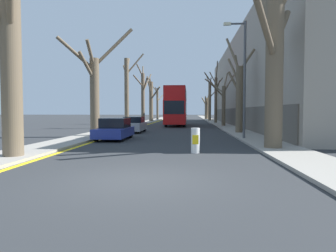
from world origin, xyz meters
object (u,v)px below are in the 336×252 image
object	(u,v)px
street_tree_left_0	(11,65)
street_tree_left_1	(94,89)
street_tree_left_3	(143,95)
street_tree_right_5	(207,107)
street_tree_left_4	(151,100)
parked_car_1	(134,125)
street_tree_left_5	(157,102)
street_tree_right_2	(223,101)
street_tree_right_4	(210,99)
street_tree_right_3	(216,96)
street_tree_right_0	(275,63)
lamp_post	(243,74)
street_tree_right_1	(239,92)
traffic_bollard	(195,140)
parked_car_0	(115,129)
street_tree_left_2	(127,91)
double_decker_bus	(176,105)

from	to	relation	value
street_tree_left_0	street_tree_left_1	size ratio (longest dim) A/B	0.98
street_tree_left_3	street_tree_right_5	distance (m)	26.57
street_tree_left_4	parked_car_1	world-z (taller)	street_tree_left_4
street_tree_left_5	street_tree_right_2	bearing A→B (deg)	-68.32
street_tree_right_4	parked_car_1	bearing A→B (deg)	-105.66
street_tree_right_3	street_tree_right_0	bearing A→B (deg)	-89.97
street_tree_left_0	street_tree_right_2	xyz separation A→B (m)	(10.50, 24.34, -0.49)
street_tree_right_4	lamp_post	distance (m)	36.76
street_tree_right_1	lamp_post	xyz separation A→B (m)	(-0.62, -5.42, 0.76)
traffic_bollard	street_tree_left_3	bearing A→B (deg)	103.18
street_tree_left_1	parked_car_1	bearing A→B (deg)	70.03
street_tree_left_4	street_tree_right_0	world-z (taller)	street_tree_right_0
parked_car_1	street_tree_left_3	bearing A→B (deg)	96.12
street_tree_right_2	lamp_post	distance (m)	16.20
street_tree_right_0	parked_car_0	world-z (taller)	street_tree_right_0
street_tree_right_1	traffic_bollard	bearing A→B (deg)	-107.57
street_tree_left_0	street_tree_right_2	bearing A→B (deg)	66.66
street_tree_left_3	street_tree_right_0	xyz separation A→B (m)	(10.37, -27.65, -0.03)
street_tree_left_4	street_tree_right_3	xyz separation A→B (m)	(10.39, -6.33, 0.25)
street_tree_left_2	street_tree_left_4	size ratio (longest dim) A/B	1.03
street_tree_left_2	street_tree_right_0	xyz separation A→B (m)	(10.34, -16.73, 0.07)
traffic_bollard	street_tree_right_5	bearing A→B (deg)	86.27
street_tree_right_3	traffic_bollard	distance (m)	32.20
street_tree_right_1	double_decker_bus	xyz separation A→B (m)	(-5.56, 13.36, -0.75)
street_tree_right_3	street_tree_right_5	world-z (taller)	street_tree_right_3
double_decker_bus	street_tree_right_1	bearing A→B (deg)	-67.41
street_tree_left_0	street_tree_right_2	distance (m)	26.51
street_tree_right_3	parked_car_1	world-z (taller)	street_tree_right_3
street_tree_right_3	street_tree_right_4	distance (m)	11.06
street_tree_right_1	street_tree_right_5	size ratio (longest dim) A/B	1.48
street_tree_left_0	street_tree_left_1	bearing A→B (deg)	89.63
street_tree_left_4	traffic_bollard	xyz separation A→B (m)	(6.80, -38.14, -3.19)
street_tree_left_0	street_tree_right_5	size ratio (longest dim) A/B	1.38
street_tree_left_1	street_tree_right_3	size ratio (longest dim) A/B	0.86
street_tree_right_4	double_decker_bus	distance (m)	18.83
street_tree_right_1	street_tree_right_0	bearing A→B (deg)	-90.27
street_tree_right_5	street_tree_left_4	bearing A→B (deg)	-124.00
street_tree_right_1	street_tree_right_2	size ratio (longest dim) A/B	1.15
street_tree_right_1	street_tree_right_4	world-z (taller)	street_tree_right_4
street_tree_right_1	street_tree_right_4	xyz separation A→B (m)	(-0.14, 31.34, 0.62)
street_tree_left_5	street_tree_right_5	xyz separation A→B (m)	(10.38, 4.58, -0.97)
street_tree_right_2	traffic_bollard	distance (m)	22.70
parked_car_0	street_tree_right_3	bearing A→B (deg)	71.64
street_tree_left_1	street_tree_right_5	xyz separation A→B (m)	(10.28, 45.85, -0.62)
street_tree_right_2	street_tree_right_4	size ratio (longest dim) A/B	0.80
street_tree_right_4	parked_car_0	distance (m)	38.07
street_tree_right_0	street_tree_right_3	xyz separation A→B (m)	(-0.02, 30.57, -0.03)
street_tree_right_0	street_tree_right_3	distance (m)	30.57
parked_car_0	traffic_bollard	world-z (taller)	parked_car_0
street_tree_left_1	street_tree_left_4	bearing A→B (deg)	89.99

